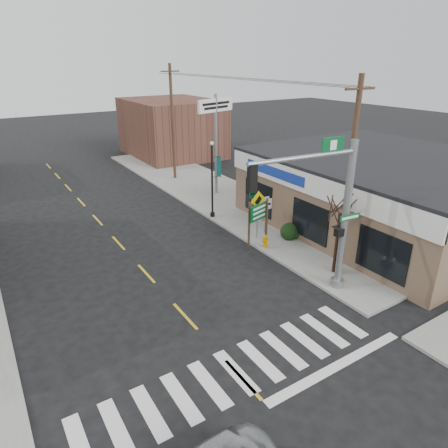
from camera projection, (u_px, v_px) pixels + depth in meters
ground at (243, 379)px, 12.72m from camera, size 140.00×140.00×0.00m
sidewalk_right at (242, 206)px, 27.27m from camera, size 6.00×38.00×0.13m
center_line at (146, 273)px, 18.95m from camera, size 0.12×56.00×0.01m
crosswalk at (236, 372)px, 13.03m from camera, size 11.00×2.20×0.01m
thrift_store at (385, 193)px, 23.80m from camera, size 12.00×14.00×4.00m
bldg_distant_right at (172, 128)px, 40.93m from camera, size 8.00×10.00×5.60m
traffic_signal_pole at (334, 205)px, 15.79m from camera, size 5.25×0.39×6.65m
guide_sign at (259, 216)px, 21.08m from camera, size 1.41×0.13×2.48m
fire_hydrant at (265, 241)px, 21.11m from camera, size 0.23×0.23×0.72m
ped_crossing_sign at (258, 206)px, 21.76m from camera, size 1.06×0.07×2.72m
lamp_post at (213, 174)px, 24.38m from camera, size 0.62×0.49×4.77m
dance_center_sign at (216, 120)px, 27.79m from camera, size 3.33×0.21×7.07m
bare_tree at (342, 202)px, 17.55m from camera, size 2.21×2.21×4.42m
shrub_front at (386, 249)px, 20.10m from camera, size 1.15×1.15×0.86m
shrub_back at (289, 232)px, 22.24m from camera, size 1.00×1.00×0.75m
utility_pole_near at (349, 181)px, 16.98m from camera, size 1.53×0.23×8.80m
utility_pole_far at (172, 122)px, 31.79m from camera, size 1.56×0.23×8.96m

